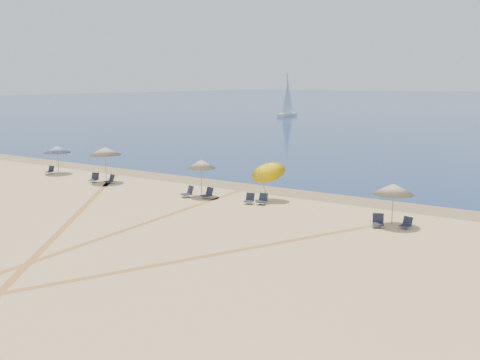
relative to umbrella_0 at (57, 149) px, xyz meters
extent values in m
plane|color=olive|center=(17.88, 3.47, -1.94)|extent=(500.00, 500.00, 0.00)
cylinder|color=gray|center=(0.00, 0.00, -0.90)|extent=(0.05, 0.05, 2.10)
cone|color=white|center=(0.00, 0.00, 0.00)|extent=(2.13, 2.13, 0.55)
sphere|color=gray|center=(0.00, 0.00, 0.30)|extent=(0.08, 0.08, 0.08)
cylinder|color=gray|center=(6.12, -0.60, -0.72)|extent=(0.05, 0.06, 2.45)
cone|color=#F5ECC5|center=(6.12, -0.59, 0.35)|extent=(2.35, 2.35, 0.56)
sphere|color=gray|center=(6.12, -0.59, 0.65)|extent=(0.08, 0.08, 0.08)
cylinder|color=gray|center=(15.00, -0.68, -0.83)|extent=(0.05, 0.05, 2.24)
cone|color=#F5ECC5|center=(15.00, -0.68, 0.15)|extent=(1.86, 1.86, 0.55)
sphere|color=gray|center=(15.00, -0.68, 0.45)|extent=(0.08, 0.08, 0.08)
cylinder|color=gray|center=(19.17, 0.13, -0.90)|extent=(0.05, 1.15, 2.12)
cone|color=#FFCA04|center=(19.17, 0.61, 0.01)|extent=(2.16, 2.17, 1.50)
sphere|color=gray|center=(19.17, 0.61, 0.31)|extent=(0.08, 0.08, 0.08)
cylinder|color=gray|center=(27.58, -1.02, -0.93)|extent=(0.05, 0.05, 2.04)
cone|color=#F5ECC5|center=(27.58, -1.02, -0.06)|extent=(2.10, 2.10, 0.55)
sphere|color=gray|center=(27.58, -1.02, 0.24)|extent=(0.08, 0.08, 0.08)
cube|color=black|center=(-0.36, -0.62, -1.78)|extent=(0.58, 0.58, 0.05)
cube|color=black|center=(-0.40, -0.37, -1.56)|extent=(0.53, 0.26, 0.46)
cylinder|color=#A5A5AD|center=(-0.57, -0.84, -1.86)|extent=(0.02, 0.02, 0.17)
cylinder|color=#A5A5AD|center=(-0.16, -0.78, -1.86)|extent=(0.02, 0.02, 0.17)
cube|color=black|center=(5.48, -1.24, -1.76)|extent=(0.72, 0.72, 0.05)
cube|color=black|center=(5.39, -0.98, -1.52)|extent=(0.60, 0.38, 0.50)
cylinder|color=#A5A5AD|center=(5.27, -1.52, -1.86)|extent=(0.02, 0.02, 0.18)
cylinder|color=#A5A5AD|center=(5.69, -1.37, -1.86)|extent=(0.02, 0.02, 0.18)
cube|color=black|center=(6.87, -1.07, -1.77)|extent=(0.66, 0.66, 0.05)
cube|color=black|center=(6.94, -0.81, -1.53)|extent=(0.58, 0.33, 0.49)
cylinder|color=#A5A5AD|center=(6.66, -1.22, -1.86)|extent=(0.02, 0.02, 0.18)
cylinder|color=#A5A5AD|center=(7.09, -1.33, -1.86)|extent=(0.02, 0.02, 0.18)
cube|color=black|center=(14.46, -1.61, -1.75)|extent=(0.79, 0.79, 0.05)
cube|color=black|center=(14.58, -1.34, -1.49)|extent=(0.64, 0.44, 0.53)
cylinder|color=#A5A5AD|center=(14.25, -1.73, -1.85)|extent=(0.03, 0.03, 0.20)
cylinder|color=#A5A5AD|center=(14.68, -1.92, -1.85)|extent=(0.03, 0.03, 0.20)
cube|color=black|center=(15.79, -1.25, -1.76)|extent=(0.70, 0.70, 0.05)
cube|color=black|center=(15.86, -0.98, -1.50)|extent=(0.61, 0.35, 0.52)
cylinder|color=#A5A5AD|center=(15.56, -1.41, -1.85)|extent=(0.03, 0.03, 0.19)
cylinder|color=#A5A5AD|center=(16.01, -1.52, -1.85)|extent=(0.03, 0.03, 0.19)
cube|color=black|center=(18.86, -1.06, -1.77)|extent=(0.64, 0.64, 0.05)
cube|color=black|center=(18.80, -0.81, -1.54)|extent=(0.56, 0.31, 0.47)
cylinder|color=#A5A5AD|center=(18.66, -1.31, -1.86)|extent=(0.02, 0.02, 0.17)
cylinder|color=#A5A5AD|center=(19.07, -1.21, -1.86)|extent=(0.02, 0.02, 0.17)
cube|color=black|center=(19.60, -0.81, -1.77)|extent=(0.60, 0.60, 0.05)
cube|color=black|center=(19.57, -0.54, -1.53)|extent=(0.57, 0.25, 0.49)
cylinder|color=#A5A5AD|center=(19.38, -1.02, -1.86)|extent=(0.02, 0.02, 0.18)
cylinder|color=#A5A5AD|center=(19.81, -0.99, -1.86)|extent=(0.02, 0.02, 0.18)
cube|color=black|center=(27.19, -2.01, -1.76)|extent=(0.72, 0.72, 0.05)
cube|color=black|center=(27.09, -1.75, -1.52)|extent=(0.60, 0.39, 0.50)
cylinder|color=#A5A5AD|center=(26.98, -2.29, -1.86)|extent=(0.02, 0.02, 0.18)
cylinder|color=#A5A5AD|center=(27.40, -2.13, -1.86)|extent=(0.02, 0.02, 0.18)
cube|color=black|center=(28.42, -1.52, -1.79)|extent=(0.59, 0.59, 0.04)
cube|color=black|center=(28.47, -1.29, -1.57)|extent=(0.52, 0.29, 0.44)
cylinder|color=#A5A5AD|center=(28.22, -1.66, -1.87)|extent=(0.02, 0.02, 0.16)
cylinder|color=#A5A5AD|center=(28.61, -1.75, -1.87)|extent=(0.02, 0.02, 0.16)
cube|color=white|center=(-17.94, 73.76, -1.61)|extent=(1.69, 6.11, 0.66)
cylinder|color=gray|center=(-17.94, 73.76, 2.69)|extent=(0.13, 0.13, 8.83)
plane|color=tan|center=(16.82, -12.00, -1.95)|extent=(29.15, 29.15, 0.00)
plane|color=tan|center=(16.77, -10.90, -1.95)|extent=(29.15, 29.15, 0.00)
plane|color=tan|center=(20.19, -14.99, -1.95)|extent=(37.64, 37.64, 0.00)
plane|color=tan|center=(20.69, -14.01, -1.95)|extent=(37.64, 37.64, 0.00)
plane|color=tan|center=(11.83, -8.08, -1.95)|extent=(39.12, 39.12, 0.00)
plane|color=tan|center=(11.18, -7.19, -1.95)|extent=(39.12, 39.12, 0.00)
camera|label=1|loc=(35.42, -27.82, 5.36)|focal=39.81mm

